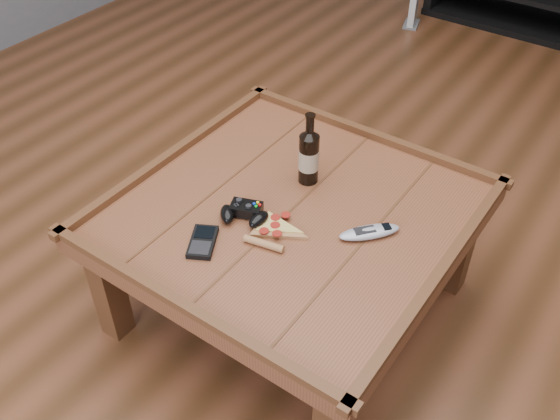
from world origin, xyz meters
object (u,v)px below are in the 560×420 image
Objects in this scene: remote_control at (369,232)px; game_console at (413,12)px; smartphone at (203,242)px; game_controller at (244,213)px; pizza_slice at (274,230)px; beer_bottle at (309,155)px; coffee_table at (292,224)px.

remote_control is 0.91× the size of game_console.
remote_control reaches higher than smartphone.
remote_control is (0.34, 0.15, -0.01)m from game_controller.
smartphone is at bearing -141.96° from pizza_slice.
game_controller is 0.80× the size of game_console.
game_console is (-0.58, 2.45, -0.38)m from game_controller.
smartphone is (-0.08, -0.42, -0.09)m from beer_bottle.
pizza_slice is 1.36× the size of remote_control.
smartphone is at bearing -99.42° from remote_control.
game_controller is at bearing 170.21° from pizza_slice.
remote_control is (0.25, 0.03, 0.07)m from coffee_table.
pizza_slice is at bearing -107.12° from remote_control.
game_controller is (-0.09, -0.12, 0.08)m from coffee_table.
game_controller reaches higher than game_console.
beer_bottle is 0.28m from pizza_slice.
beer_bottle reaches higher than pizza_slice.
smartphone is at bearing -121.61° from game_controller.
beer_bottle is at bearing 89.39° from pizza_slice.
game_console is at bearing 153.09° from remote_control.
smartphone is at bearing -94.85° from game_console.
pizza_slice reaches higher than game_console.
game_console is at bearing 106.27° from beer_bottle.
game_console is at bearing 94.05° from pizza_slice.
beer_bottle reaches higher than game_controller.
pizza_slice is at bearing -91.11° from game_console.
remote_control is (0.37, 0.31, 0.01)m from smartphone.
game_controller is at bearing -93.44° from game_console.
coffee_table is 4.15× the size of beer_bottle.
beer_bottle is 0.28m from game_controller.
smartphone is (-0.12, -0.27, 0.07)m from coffee_table.
remote_control is at bearing 20.06° from pizza_slice.
beer_bottle is at bearing 104.52° from coffee_table.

